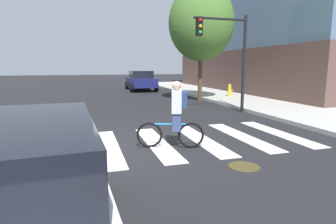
# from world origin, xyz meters

# --- Properties ---
(ground_plane) EXTENTS (120.00, 120.00, 0.00)m
(ground_plane) POSITION_xyz_m (0.00, 0.00, 0.00)
(ground_plane) COLOR black
(crosswalk_stripes) EXTENTS (8.29, 3.41, 0.01)m
(crosswalk_stripes) POSITION_xyz_m (0.39, 0.00, 0.01)
(crosswalk_stripes) COLOR silver
(crosswalk_stripes) RESTS_ON ground
(manhole_cover) EXTENTS (0.64, 0.64, 0.01)m
(manhole_cover) POSITION_xyz_m (1.68, -2.20, 0.00)
(manhole_cover) COLOR #473D1E
(manhole_cover) RESTS_ON ground
(sedan_near) EXTENTS (2.36, 4.69, 1.59)m
(sedan_near) POSITION_xyz_m (-2.19, -4.25, 0.82)
(sedan_near) COLOR silver
(sedan_near) RESTS_ON ground
(sedan_mid) EXTENTS (2.32, 4.82, 1.65)m
(sedan_mid) POSITION_xyz_m (3.18, 16.18, 0.85)
(sedan_mid) COLOR navy
(sedan_mid) RESTS_ON ground
(cyclist) EXTENTS (1.64, 0.59, 1.69)m
(cyclist) POSITION_xyz_m (0.73, -0.53, 0.84)
(cyclist) COLOR black
(cyclist) RESTS_ON ground
(traffic_light_near) EXTENTS (2.47, 0.28, 4.20)m
(traffic_light_near) POSITION_xyz_m (4.54, 3.85, 2.86)
(traffic_light_near) COLOR black
(traffic_light_near) RESTS_ON ground
(fire_hydrant) EXTENTS (0.33, 0.22, 0.78)m
(fire_hydrant) POSITION_xyz_m (7.40, 8.62, 0.53)
(fire_hydrant) COLOR gold
(fire_hydrant) RESTS_ON sidewalk
(street_tree_near) EXTENTS (3.71, 3.71, 6.60)m
(street_tree_near) POSITION_xyz_m (5.10, 8.03, 4.45)
(street_tree_near) COLOR #4C3823
(street_tree_near) RESTS_ON ground
(corner_building) EXTENTS (18.76, 19.18, 12.75)m
(corner_building) POSITION_xyz_m (18.43, 12.48, 6.32)
(corner_building) COLOR brown
(corner_building) RESTS_ON ground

